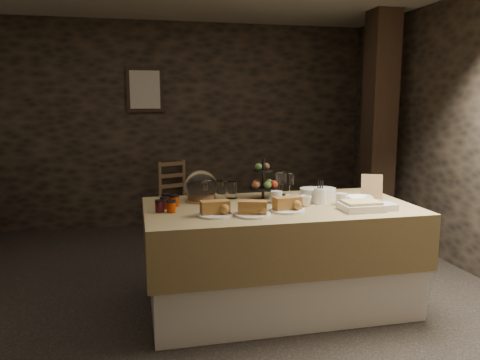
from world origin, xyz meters
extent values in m
cube|color=black|center=(0.00, 0.00, 0.00)|extent=(5.50, 5.00, 0.01)
cube|color=black|center=(0.00, 2.50, 1.30)|extent=(5.50, 0.02, 2.60)
cube|color=black|center=(0.00, -2.50, 1.30)|extent=(5.50, 0.02, 2.60)
cube|color=white|center=(0.78, -0.25, 0.38)|extent=(1.97, 1.01, 0.77)
cube|color=olive|center=(0.78, -0.25, 0.60)|extent=(2.05, 1.09, 0.42)
cube|color=brown|center=(0.21, 2.21, 0.21)|extent=(0.51, 0.50, 0.05)
cube|color=brown|center=(0.21, 2.37, 0.67)|extent=(0.36, 0.17, 0.38)
cube|color=black|center=(2.43, 1.27, 1.30)|extent=(0.30, 0.30, 2.60)
cube|color=#312316|center=(-0.15, 2.47, 1.75)|extent=(0.45, 0.03, 0.55)
cube|color=beige|center=(-0.15, 2.45, 1.75)|extent=(0.37, 0.01, 0.47)
cylinder|color=white|center=(1.08, -0.14, 0.86)|extent=(0.19, 0.19, 0.10)
cylinder|color=white|center=(1.21, -0.07, 0.85)|extent=(0.20, 0.20, 0.08)
cylinder|color=white|center=(1.11, -0.26, 0.87)|extent=(0.10, 0.10, 0.12)
imported|color=white|center=(0.85, -0.32, 0.85)|extent=(0.14, 0.14, 0.09)
imported|color=white|center=(0.96, -0.33, 0.85)|extent=(0.09, 0.09, 0.08)
cylinder|color=white|center=(0.78, -0.17, 0.86)|extent=(0.09, 0.09, 0.09)
cylinder|color=white|center=(1.25, -0.34, 0.85)|extent=(0.08, 0.08, 0.09)
imported|color=white|center=(1.43, -0.29, 0.83)|extent=(0.24, 0.24, 0.05)
cylinder|color=brown|center=(0.21, 0.04, 0.82)|extent=(0.26, 0.26, 0.01)
cylinder|color=#533622|center=(0.21, 0.04, 0.86)|extent=(0.22, 0.22, 0.07)
sphere|color=white|center=(0.21, 0.04, 0.93)|extent=(0.26, 0.26, 0.26)
cylinder|color=black|center=(0.72, 0.02, 0.98)|extent=(0.02, 0.02, 0.33)
cylinder|color=black|center=(0.72, 0.02, 0.90)|extent=(0.23, 0.23, 0.01)
cylinder|color=black|center=(0.72, 0.02, 1.04)|extent=(0.17, 0.17, 0.01)
sphere|color=#466D2D|center=(0.78, 0.04, 0.93)|extent=(0.07, 0.07, 0.07)
sphere|color=#9F2C15|center=(0.67, 0.05, 0.93)|extent=(0.07, 0.07, 0.07)
sphere|color=#466D2D|center=(0.74, -0.04, 0.93)|extent=(0.07, 0.07, 0.07)
sphere|color=brown|center=(0.65, -0.01, 0.93)|extent=(0.07, 0.07, 0.07)
sphere|color=#9F2C15|center=(0.80, -0.02, 0.93)|extent=(0.07, 0.07, 0.07)
cylinder|color=white|center=(0.24, -0.47, 0.82)|extent=(0.26, 0.26, 0.01)
cube|color=brown|center=(0.24, -0.47, 0.87)|extent=(0.21, 0.11, 0.09)
cylinder|color=white|center=(0.49, -0.53, 0.82)|extent=(0.26, 0.26, 0.01)
cube|color=brown|center=(0.49, -0.53, 0.87)|extent=(0.22, 0.14, 0.09)
cylinder|color=white|center=(0.77, -0.45, 0.82)|extent=(0.26, 0.26, 0.01)
cube|color=brown|center=(0.77, -0.45, 0.87)|extent=(0.21, 0.12, 0.09)
cylinder|color=#501219|center=(-0.09, -0.18, 0.85)|extent=(0.06, 0.06, 0.07)
cylinder|color=#B23104|center=(-0.05, -0.31, 0.85)|extent=(0.06, 0.06, 0.07)
cylinder|color=#501219|center=(-0.13, -0.28, 0.85)|extent=(0.06, 0.06, 0.07)
cylinder|color=#B23104|center=(-0.01, -0.11, 0.85)|extent=(0.06, 0.06, 0.07)
cylinder|color=#501219|center=(-0.07, -0.05, 0.85)|extent=(0.06, 0.06, 0.07)
cube|color=white|center=(1.31, -0.55, 0.83)|extent=(0.30, 0.22, 0.05)
cube|color=#D4B76A|center=(1.31, -0.55, 0.87)|extent=(0.26, 0.18, 0.02)
cube|color=white|center=(1.50, -0.56, 0.83)|extent=(0.14, 0.14, 0.04)
cube|color=brown|center=(1.60, -0.16, 0.90)|extent=(0.18, 0.13, 0.22)
cylinder|color=white|center=(0.37, 0.02, 0.89)|extent=(0.10, 0.10, 0.16)
cylinder|color=white|center=(0.47, 0.09, 0.88)|extent=(0.09, 0.09, 0.14)
camera|label=1|loc=(-0.29, -3.61, 1.59)|focal=35.00mm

